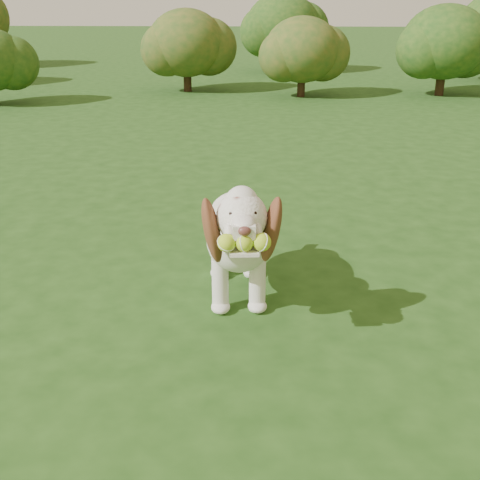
{
  "coord_description": "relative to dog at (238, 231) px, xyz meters",
  "views": [
    {
      "loc": [
        0.67,
        -3.83,
        1.79
      ],
      "look_at": [
        0.51,
        -0.68,
        0.52
      ],
      "focal_mm": 45.0,
      "sensor_mm": 36.0,
      "label": 1
    }
  ],
  "objects": [
    {
      "name": "shrub_i",
      "position": [
        0.48,
        12.82,
        0.67
      ],
      "size": [
        1.87,
        1.87,
        1.94
      ],
      "color": "#382314",
      "rests_on": "ground"
    },
    {
      "name": "shrub_c",
      "position": [
        0.79,
        8.59,
        0.41
      ],
      "size": [
        1.45,
        1.45,
        1.5
      ],
      "color": "#382314",
      "rests_on": "ground"
    },
    {
      "name": "dog",
      "position": [
        0.0,
        0.0,
        0.0
      ],
      "size": [
        0.53,
        1.36,
        0.88
      ],
      "rotation": [
        0.0,
        0.0,
        0.1
      ],
      "color": "silver",
      "rests_on": "ground"
    },
    {
      "name": "shrub_b",
      "position": [
        -1.51,
        9.21,
        0.48
      ],
      "size": [
        1.57,
        1.57,
        1.62
      ],
      "color": "#382314",
      "rests_on": "ground"
    },
    {
      "name": "ground",
      "position": [
        -0.48,
        0.41,
        -0.47
      ],
      "size": [
        80.0,
        80.0,
        0.0
      ],
      "primitive_type": "plane",
      "color": "#1D4012",
      "rests_on": "ground"
    },
    {
      "name": "shrub_d",
      "position": [
        3.54,
        8.9,
        0.54
      ],
      "size": [
        1.65,
        1.65,
        1.71
      ],
      "color": "#382314",
      "rests_on": "ground"
    }
  ]
}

